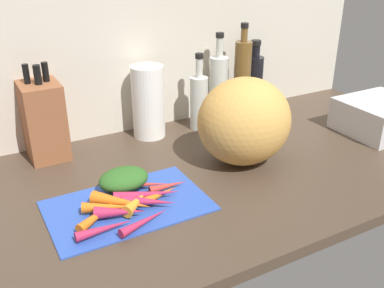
{
  "coord_description": "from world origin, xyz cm",
  "views": [
    {
      "loc": [
        -57.29,
        -94.63,
        59.82
      ],
      "look_at": [
        -8.94,
        -6.9,
        12.69
      ],
      "focal_mm": 41.2,
      "sensor_mm": 36.0,
      "label": 1
    }
  ],
  "objects_px": {
    "carrot_0": "(137,201)",
    "carrot_7": "(160,194)",
    "cutting_board": "(128,205)",
    "carrot_6": "(145,221)",
    "carrot_3": "(102,212)",
    "carrot_4": "(110,207)",
    "carrot_10": "(121,202)",
    "knife_block": "(44,120)",
    "carrot_5": "(105,229)",
    "bottle_3": "(254,82)",
    "carrot_11": "(168,186)",
    "dish_rack": "(380,116)",
    "carrot_9": "(120,212)",
    "winter_squash": "(244,121)",
    "carrot_1": "(136,185)",
    "paper_towel_roll": "(148,102)",
    "carrot_2": "(149,202)",
    "bottle_2": "(242,80)",
    "bottle_1": "(218,87)",
    "carrot_8": "(147,195)",
    "bottle_0": "(199,101)"
  },
  "relations": [
    {
      "from": "carrot_3",
      "to": "winter_squash",
      "type": "height_order",
      "value": "winter_squash"
    },
    {
      "from": "carrot_4",
      "to": "carrot_11",
      "type": "xyz_separation_m",
      "value": [
        0.17,
        0.03,
        -0.0
      ]
    },
    {
      "from": "carrot_7",
      "to": "bottle_3",
      "type": "distance_m",
      "value": 0.71
    },
    {
      "from": "carrot_8",
      "to": "paper_towel_roll",
      "type": "relative_size",
      "value": 0.69
    },
    {
      "from": "carrot_4",
      "to": "carrot_8",
      "type": "height_order",
      "value": "carrot_8"
    },
    {
      "from": "carrot_2",
      "to": "bottle_2",
      "type": "xyz_separation_m",
      "value": [
        0.52,
        0.38,
        0.12
      ]
    },
    {
      "from": "carrot_4",
      "to": "winter_squash",
      "type": "bearing_deg",
      "value": 10.32
    },
    {
      "from": "carrot_6",
      "to": "carrot_11",
      "type": "xyz_separation_m",
      "value": [
        0.12,
        0.12,
        -0.0
      ]
    },
    {
      "from": "carrot_5",
      "to": "carrot_9",
      "type": "bearing_deg",
      "value": 37.87
    },
    {
      "from": "carrot_0",
      "to": "bottle_0",
      "type": "distance_m",
      "value": 0.53
    },
    {
      "from": "carrot_4",
      "to": "bottle_3",
      "type": "height_order",
      "value": "bottle_3"
    },
    {
      "from": "carrot_10",
      "to": "bottle_0",
      "type": "height_order",
      "value": "bottle_0"
    },
    {
      "from": "carrot_3",
      "to": "carrot_4",
      "type": "relative_size",
      "value": 1.22
    },
    {
      "from": "carrot_4",
      "to": "bottle_1",
      "type": "height_order",
      "value": "bottle_1"
    },
    {
      "from": "cutting_board",
      "to": "carrot_6",
      "type": "xyz_separation_m",
      "value": [
        0.0,
        -0.1,
        0.01
      ]
    },
    {
      "from": "carrot_7",
      "to": "carrot_4",
      "type": "bearing_deg",
      "value": 179.12
    },
    {
      "from": "knife_block",
      "to": "bottle_1",
      "type": "bearing_deg",
      "value": 0.01
    },
    {
      "from": "carrot_3",
      "to": "bottle_0",
      "type": "relative_size",
      "value": 0.6
    },
    {
      "from": "carrot_5",
      "to": "carrot_10",
      "type": "height_order",
      "value": "carrot_10"
    },
    {
      "from": "cutting_board",
      "to": "bottle_2",
      "type": "height_order",
      "value": "bottle_2"
    },
    {
      "from": "carrot_4",
      "to": "paper_towel_roll",
      "type": "xyz_separation_m",
      "value": [
        0.27,
        0.38,
        0.1
      ]
    },
    {
      "from": "carrot_11",
      "to": "bottle_1",
      "type": "distance_m",
      "value": 0.53
    },
    {
      "from": "carrot_9",
      "to": "carrot_1",
      "type": "bearing_deg",
      "value": 50.57
    },
    {
      "from": "cutting_board",
      "to": "bottle_3",
      "type": "bearing_deg",
      "value": 30.76
    },
    {
      "from": "carrot_1",
      "to": "carrot_5",
      "type": "relative_size",
      "value": 1.24
    },
    {
      "from": "bottle_1",
      "to": "bottle_3",
      "type": "bearing_deg",
      "value": 5.53
    },
    {
      "from": "carrot_7",
      "to": "carrot_6",
      "type": "bearing_deg",
      "value": -132.4
    },
    {
      "from": "carrot_11",
      "to": "paper_towel_roll",
      "type": "xyz_separation_m",
      "value": [
        0.1,
        0.35,
        0.1
      ]
    },
    {
      "from": "carrot_0",
      "to": "cutting_board",
      "type": "bearing_deg",
      "value": 121.45
    },
    {
      "from": "carrot_11",
      "to": "carrot_3",
      "type": "bearing_deg",
      "value": -169.68
    },
    {
      "from": "carrot_6",
      "to": "bottle_3",
      "type": "xyz_separation_m",
      "value": [
        0.65,
        0.49,
        0.09
      ]
    },
    {
      "from": "carrot_11",
      "to": "dish_rack",
      "type": "distance_m",
      "value": 0.8
    },
    {
      "from": "carrot_9",
      "to": "carrot_10",
      "type": "distance_m",
      "value": 0.04
    },
    {
      "from": "carrot_2",
      "to": "bottle_2",
      "type": "bearing_deg",
      "value": 35.69
    },
    {
      "from": "cutting_board",
      "to": "carrot_5",
      "type": "bearing_deg",
      "value": -134.96
    },
    {
      "from": "carrot_0",
      "to": "carrot_7",
      "type": "xyz_separation_m",
      "value": [
        0.07,
        0.01,
        -0.01
      ]
    },
    {
      "from": "carrot_9",
      "to": "winter_squash",
      "type": "xyz_separation_m",
      "value": [
        0.42,
        0.11,
        0.1
      ]
    },
    {
      "from": "carrot_8",
      "to": "carrot_4",
      "type": "bearing_deg",
      "value": -176.64
    },
    {
      "from": "carrot_0",
      "to": "carrot_9",
      "type": "distance_m",
      "value": 0.06
    },
    {
      "from": "bottle_0",
      "to": "bottle_2",
      "type": "xyz_separation_m",
      "value": [
        0.17,
        -0.0,
        0.05
      ]
    },
    {
      "from": "carrot_10",
      "to": "knife_block",
      "type": "distance_m",
      "value": 0.41
    },
    {
      "from": "carrot_3",
      "to": "dish_rack",
      "type": "relative_size",
      "value": 0.64
    },
    {
      "from": "carrot_0",
      "to": "carrot_3",
      "type": "height_order",
      "value": "carrot_0"
    },
    {
      "from": "carrot_1",
      "to": "carrot_2",
      "type": "relative_size",
      "value": 1.26
    },
    {
      "from": "carrot_5",
      "to": "carrot_11",
      "type": "xyz_separation_m",
      "value": [
        0.2,
        0.1,
        -0.0
      ]
    },
    {
      "from": "carrot_5",
      "to": "bottle_1",
      "type": "xyz_separation_m",
      "value": [
        0.58,
        0.46,
        0.1
      ]
    },
    {
      "from": "carrot_6",
      "to": "bottle_3",
      "type": "relative_size",
      "value": 0.5
    },
    {
      "from": "carrot_6",
      "to": "carrot_11",
      "type": "distance_m",
      "value": 0.16
    },
    {
      "from": "carrot_9",
      "to": "carrot_11",
      "type": "bearing_deg",
      "value": 21.54
    },
    {
      "from": "carrot_7",
      "to": "knife_block",
      "type": "height_order",
      "value": "knife_block"
    }
  ]
}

